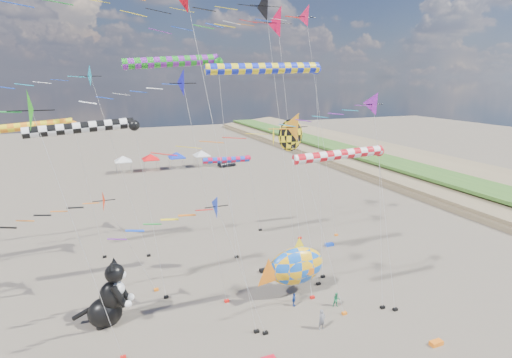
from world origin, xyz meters
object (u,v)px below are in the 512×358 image
object	(u,v)px
child_green	(336,300)
child_blue	(294,300)
fish_inflatable	(296,266)
person_adult	(322,320)
parked_car	(227,163)
cat_inflatable	(107,292)

from	to	relation	value
child_green	child_blue	xyz separation A→B (m)	(-3.02, 1.36, -0.05)
fish_inflatable	child_blue	distance (m)	2.65
child_green	person_adult	bearing A→B (deg)	-125.32
child_green	parked_car	size ratio (longest dim) A/B	0.32
cat_inflatable	child_blue	xyz separation A→B (m)	(13.49, -3.14, -1.96)
fish_inflatable	parked_car	distance (m)	49.73
fish_inflatable	person_adult	size ratio (longest dim) A/B	4.19
cat_inflatable	fish_inflatable	size ratio (longest dim) A/B	0.78
parked_car	child_green	bearing A→B (deg)	161.37
cat_inflatable	fish_inflatable	xyz separation A→B (m)	(14.33, -1.74, 0.13)
cat_inflatable	child_blue	world-z (taller)	cat_inflatable
cat_inflatable	parked_car	world-z (taller)	cat_inflatable
cat_inflatable	fish_inflatable	bearing A→B (deg)	9.52
fish_inflatable	child_blue	size ratio (longest dim) A/B	5.93
parked_car	cat_inflatable	bearing A→B (deg)	142.62
cat_inflatable	fish_inflatable	distance (m)	14.43
person_adult	parked_car	distance (m)	54.49
fish_inflatable	child_blue	bearing A→B (deg)	-121.04
fish_inflatable	person_adult	world-z (taller)	fish_inflatable
cat_inflatable	child_green	size ratio (longest dim) A/B	4.24
child_green	cat_inflatable	bearing A→B (deg)	-178.99
cat_inflatable	child_green	distance (m)	17.22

